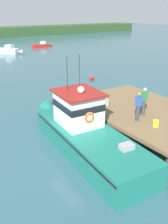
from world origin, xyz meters
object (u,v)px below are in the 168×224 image
object	(u,v)px
deckhand_by_the_boat	(138,106)
moored_boat_outer_mooring	(42,45)
main_fishing_boat	(84,132)
moored_boat_off_the_point	(8,50)
deckhand_further_back	(144,101)
mooring_buoy_inshore	(92,78)
crate_stack_mid_dock	(103,102)
bait_bucket	(156,123)

from	to	relation	value
deckhand_by_the_boat	moored_boat_outer_mooring	world-z (taller)	deckhand_by_the_boat
main_fishing_boat	moored_boat_outer_mooring	bearing A→B (deg)	67.90
main_fishing_boat	moored_boat_off_the_point	world-z (taller)	main_fishing_boat
deckhand_further_back	deckhand_by_the_boat	bearing A→B (deg)	-155.05
main_fishing_boat	deckhand_further_back	xyz separation A→B (m)	(3.83, -0.42, 1.05)
mooring_buoy_inshore	crate_stack_mid_dock	bearing A→B (deg)	-121.80
crate_stack_mid_dock	bait_bucket	bearing A→B (deg)	-85.76
main_fishing_boat	moored_boat_off_the_point	distance (m)	34.11
main_fishing_boat	bait_bucket	size ratio (longest dim) A/B	29.15
crate_stack_mid_dock	mooring_buoy_inshore	world-z (taller)	crate_stack_mid_dock
main_fishing_boat	bait_bucket	distance (m)	3.76
deckhand_by_the_boat	main_fishing_boat	bearing A→B (deg)	164.32
main_fishing_boat	mooring_buoy_inshore	size ratio (longest dim) A/B	19.67
crate_stack_mid_dock	deckhand_by_the_boat	distance (m)	3.04
bait_bucket	deckhand_further_back	world-z (taller)	deckhand_further_back
bait_bucket	deckhand_by_the_boat	bearing A→B (deg)	103.72
main_fishing_boat	deckhand_by_the_boat	xyz separation A→B (m)	(2.95, -0.83, 1.05)
bait_bucket	deckhand_by_the_boat	xyz separation A→B (m)	(-0.26, 1.08, 0.69)
crate_stack_mid_dock	deckhand_by_the_boat	size ratio (longest dim) A/B	0.37
crate_stack_mid_dock	mooring_buoy_inshore	distance (m)	10.77
crate_stack_mid_dock	moored_boat_off_the_point	bearing A→B (deg)	82.48
bait_bucket	deckhand_further_back	size ratio (longest dim) A/B	0.21
moored_boat_outer_mooring	moored_boat_off_the_point	size ratio (longest dim) A/B	0.85
moored_boat_off_the_point	crate_stack_mid_dock	bearing A→B (deg)	-97.52
crate_stack_mid_dock	mooring_buoy_inshore	xyz separation A→B (m)	(5.65, 9.10, -1.14)
deckhand_by_the_boat	deckhand_further_back	bearing A→B (deg)	24.95
bait_bucket	deckhand_by_the_boat	size ratio (longest dim) A/B	0.21
crate_stack_mid_dock	moored_boat_outer_mooring	distance (m)	37.01
moored_boat_outer_mooring	mooring_buoy_inshore	size ratio (longest dim) A/B	8.60
deckhand_further_back	moored_boat_off_the_point	xyz separation A→B (m)	(3.21, 33.80, -1.57)
main_fishing_boat	crate_stack_mid_dock	distance (m)	3.64
deckhand_further_back	mooring_buoy_inshore	distance (m)	12.72
moored_boat_outer_mooring	moored_boat_off_the_point	xyz separation A→B (m)	(-8.02, -3.71, 0.12)
bait_bucket	moored_boat_off_the_point	world-z (taller)	bait_bucket
bait_bucket	moored_boat_off_the_point	bearing A→B (deg)	83.81
main_fishing_boat	moored_boat_outer_mooring	xyz separation A→B (m)	(15.06, 37.09, -0.63)
moored_boat_off_the_point	main_fishing_boat	bearing A→B (deg)	-101.91
crate_stack_mid_dock	main_fishing_boat	bearing A→B (deg)	-143.74
main_fishing_boat	deckhand_further_back	distance (m)	3.99
bait_bucket	moored_boat_outer_mooring	bearing A→B (deg)	73.10
main_fishing_boat	deckhand_further_back	size ratio (longest dim) A/B	6.08
deckhand_further_back	moored_boat_outer_mooring	bearing A→B (deg)	73.33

